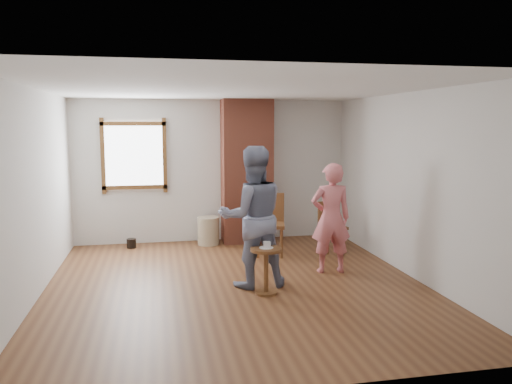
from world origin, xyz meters
TOP-DOWN VIEW (x-y plane):
  - ground at (0.00, 0.00)m, footprint 5.50×5.50m
  - room_shell at (-0.06, 0.61)m, footprint 5.04×5.52m
  - brick_chimney at (0.60, 2.50)m, footprint 0.90×0.50m
  - stoneware_crock at (-0.13, 2.40)m, footprint 0.40×0.40m
  - dark_pot at (-1.48, 2.40)m, footprint 0.21×0.21m
  - dining_chair_left at (0.81, 1.53)m, footprint 0.57×0.57m
  - dining_chair_right at (1.89, 1.55)m, footprint 0.43×0.43m
  - side_table at (0.32, -0.42)m, footprint 0.40×0.40m
  - cake_plate at (0.32, -0.42)m, footprint 0.18×0.18m
  - cake_slice at (0.33, -0.42)m, footprint 0.08×0.07m
  - man at (0.21, -0.05)m, footprint 0.95×0.76m
  - person_pink at (1.45, 0.34)m, footprint 0.61×0.43m

SIDE VIEW (x-z plane):
  - ground at x=0.00m, z-range 0.00..0.00m
  - dark_pot at x=-1.48m, z-range 0.00..0.16m
  - stoneware_crock at x=-0.13m, z-range 0.00..0.50m
  - side_table at x=0.32m, z-range 0.10..0.70m
  - dining_chair_right at x=1.89m, z-range 0.05..0.89m
  - dining_chair_left at x=0.81m, z-range 0.06..1.07m
  - cake_plate at x=0.32m, z-range 0.60..0.61m
  - cake_slice at x=0.33m, z-range 0.61..0.67m
  - person_pink at x=1.45m, z-range 0.00..1.60m
  - man at x=0.21m, z-range 0.00..1.87m
  - brick_chimney at x=0.60m, z-range 0.00..2.60m
  - room_shell at x=-0.06m, z-range 0.50..3.12m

